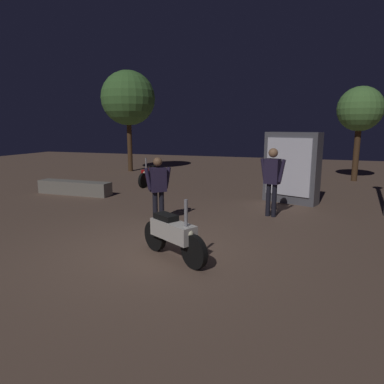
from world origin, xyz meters
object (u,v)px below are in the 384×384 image
motorcycle_white_foreground (173,234)px  motorcycle_red_parked_left (151,174)px  kiosk_billboard (292,168)px  person_bystander_far (158,185)px  person_rider_beside (272,176)px

motorcycle_white_foreground → motorcycle_red_parked_left: size_ratio=0.89×
motorcycle_red_parked_left → kiosk_billboard: 5.45m
motorcycle_red_parked_left → person_bystander_far: size_ratio=1.06×
motorcycle_white_foreground → kiosk_billboard: size_ratio=0.71×
motorcycle_white_foreground → motorcycle_red_parked_left: 7.57m
motorcycle_red_parked_left → person_bystander_far: person_bystander_far is taller
person_rider_beside → person_bystander_far: (-2.47, -1.46, -0.12)m
person_rider_beside → kiosk_billboard: (0.37, 1.87, 0.01)m
kiosk_billboard → motorcycle_red_parked_left: bearing=5.5°
person_rider_beside → motorcycle_white_foreground: bearing=-2.5°
motorcycle_white_foreground → person_bystander_far: size_ratio=0.95×
person_rider_beside → kiosk_billboard: bearing=-173.3°
person_rider_beside → motorcycle_red_parked_left: bearing=-105.4°
person_bystander_far → kiosk_billboard: (2.84, 3.33, 0.13)m
motorcycle_red_parked_left → person_rider_beside: bearing=63.8°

